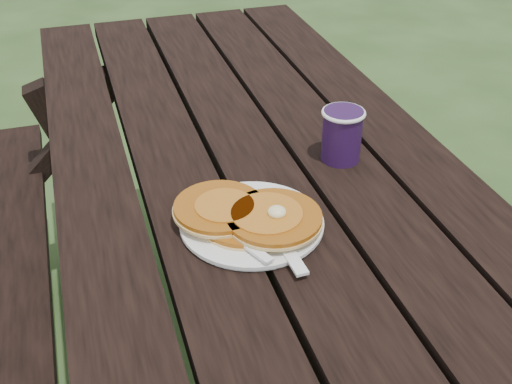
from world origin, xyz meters
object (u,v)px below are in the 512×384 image
object	(u,v)px
plate	(252,223)
coffee_cup	(342,132)
pancake_stack	(248,215)
picnic_table	(258,311)

from	to	relation	value
plate	coffee_cup	world-z (taller)	coffee_cup
pancake_stack	coffee_cup	size ratio (longest dim) A/B	2.24
picnic_table	plate	distance (m)	0.43
coffee_cup	plate	bearing A→B (deg)	-145.13
picnic_table	coffee_cup	size ratio (longest dim) A/B	17.67
pancake_stack	coffee_cup	xyz separation A→B (m)	(0.23, 0.16, 0.03)
picnic_table	plate	xyz separation A→B (m)	(-0.07, -0.18, 0.39)
picnic_table	coffee_cup	xyz separation A→B (m)	(0.16, -0.03, 0.44)
picnic_table	pancake_stack	bearing A→B (deg)	-112.00
picnic_table	plate	size ratio (longest dim) A/B	7.87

